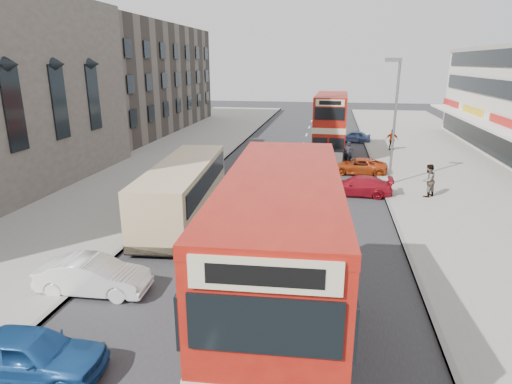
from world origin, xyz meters
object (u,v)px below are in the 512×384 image
Objects in this scene: street_lamp at (394,113)px; cyclist at (348,160)px; car_right_b at (358,166)px; car_left_near at (30,354)px; car_right_a at (358,186)px; pedestrian_near at (428,180)px; car_left_front at (93,276)px; bus_main at (281,281)px; coach at (184,189)px; bus_second at (331,126)px; pedestrian_far at (392,140)px; car_right_c at (353,137)px.

street_lamp is 3.83× the size of cyclist.
cyclist reaches higher than car_right_b.
car_left_near reaches higher than car_right_a.
car_right_a is at bearing -44.88° from pedestrian_near.
bus_main is at bearing -116.29° from car_left_front.
bus_main is 6.78m from car_left_near.
car_left_near reaches higher than car_left_front.
street_lamp is 5.29m from car_right_a.
car_left_front is at bearing 4.66° from car_left_near.
car_right_a is 4.08m from pedestrian_near.
street_lamp is 2.07× the size of car_left_front.
coach is (-11.23, -8.15, -3.18)m from street_lamp.
bus_second is 2.41× the size of car_left_near.
coach reaches higher than cyclist.
pedestrian_far is (12.94, 32.07, 0.43)m from car_left_near.
car_right_c reaches higher than car_right_b.
car_left_front reaches higher than car_right_c.
car_right_c is at bearing 128.56° from pedestrian_far.
bus_second reaches higher than pedestrian_near.
bus_second reaches higher than cyclist.
car_right_a is (-2.09, -2.47, -4.19)m from street_lamp.
car_right_b is (10.12, 18.96, -0.07)m from car_left_front.
coach reaches higher than car_right_c.
car_left_near is 1.94× the size of pedestrian_near.
pedestrian_near is at bearing 16.82° from car_right_c.
pedestrian_near is 1.06× the size of pedestrian_far.
bus_second is at bearing -11.14° from car_right_c.
car_right_b is at bearing 44.87° from coach.
cyclist is at bearing -175.01° from car_right_a.
cyclist reaches higher than car_left_front.
car_right_a is at bearing -0.90° from car_right_b.
pedestrian_near is 0.94× the size of cyclist.
car_right_b is at bearing -101.00° from bus_main.
car_left_front is (-0.69, -7.85, -0.96)m from coach.
car_right_c is (0.23, 13.11, 0.02)m from car_right_b.
pedestrian_far reaches higher than car_left_front.
car_left_near is 0.94× the size of car_right_b.
pedestrian_near is at bearing -48.17° from car_left_front.
car_left_near is 0.94× the size of car_right_a.
car_left_near reaches higher than car_right_c.
car_right_c is 1.84× the size of pedestrian_far.
car_left_near reaches higher than car_right_b.
car_left_front reaches higher than car_right_b.
car_left_near is 1.83× the size of cyclist.
pedestrian_far is (3.75, 14.33, 0.50)m from car_right_a.
pedestrian_far is 8.63m from cyclist.
pedestrian_far is at bearing 167.28° from car_right_a.
car_left_front is 21.49m from car_right_b.
street_lamp is at bearing 31.18° from coach.
cyclist is (-2.45, 4.28, -4.06)m from street_lamp.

